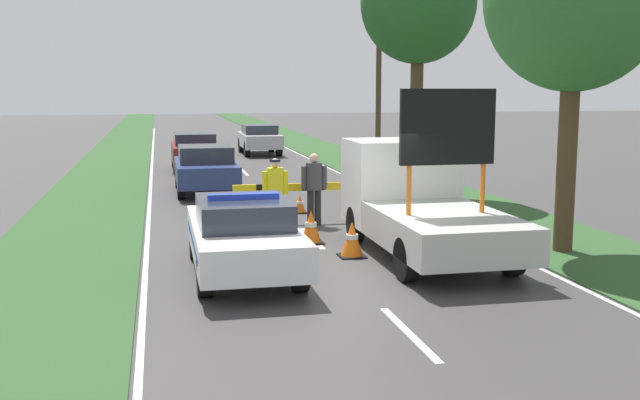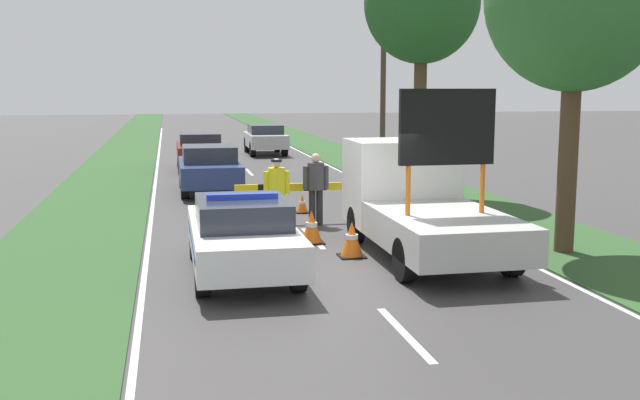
# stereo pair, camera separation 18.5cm
# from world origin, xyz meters

# --- Properties ---
(ground_plane) EXTENTS (160.00, 160.00, 0.00)m
(ground_plane) POSITION_xyz_m (0.00, 0.00, 0.00)
(ground_plane) COLOR #3D3A3A
(lane_markings) EXTENTS (7.23, 66.42, 0.01)m
(lane_markings) POSITION_xyz_m (0.00, 14.86, 0.00)
(lane_markings) COLOR silver
(lane_markings) RESTS_ON ground
(grass_verge_left) EXTENTS (3.06, 120.00, 0.03)m
(grass_verge_left) POSITION_xyz_m (-5.20, 20.00, 0.01)
(grass_verge_left) COLOR #2D5128
(grass_verge_left) RESTS_ON ground
(grass_verge_right) EXTENTS (3.06, 120.00, 0.03)m
(grass_verge_right) POSITION_xyz_m (5.20, 20.00, 0.01)
(grass_verge_right) COLOR #2D5128
(grass_verge_right) RESTS_ON ground
(police_car) EXTENTS (1.79, 4.54, 1.47)m
(police_car) POSITION_xyz_m (-1.83, 0.17, 0.72)
(police_car) COLOR white
(police_car) RESTS_ON ground
(work_truck) EXTENTS (2.21, 5.33, 3.29)m
(work_truck) POSITION_xyz_m (1.83, 1.24, 1.05)
(work_truck) COLOR white
(work_truck) RESTS_ON ground
(road_barrier) EXTENTS (3.39, 0.08, 0.98)m
(road_barrier) POSITION_xyz_m (0.15, 4.95, 0.82)
(road_barrier) COLOR black
(road_barrier) RESTS_ON ground
(police_officer) EXTENTS (0.61, 0.39, 1.69)m
(police_officer) POSITION_xyz_m (-0.65, 4.03, 1.01)
(police_officer) COLOR #191E38
(police_officer) RESTS_ON ground
(pedestrian_civilian) EXTENTS (0.63, 0.40, 1.75)m
(pedestrian_civilian) POSITION_xyz_m (0.37, 4.54, 1.02)
(pedestrian_civilian) COLOR #232326
(pedestrian_civilian) RESTS_ON ground
(traffic_cone_near_police) EXTENTS (0.35, 0.35, 0.49)m
(traffic_cone_near_police) POSITION_xyz_m (0.36, 6.35, 0.24)
(traffic_cone_near_police) COLOR black
(traffic_cone_near_police) RESTS_ON ground
(traffic_cone_centre_front) EXTENTS (0.52, 0.52, 0.71)m
(traffic_cone_centre_front) POSITION_xyz_m (-0.12, 2.51, 0.35)
(traffic_cone_centre_front) COLOR black
(traffic_cone_centre_front) RESTS_ON ground
(traffic_cone_near_truck) EXTENTS (0.52, 0.52, 0.71)m
(traffic_cone_near_truck) POSITION_xyz_m (0.41, 1.06, 0.35)
(traffic_cone_near_truck) COLOR black
(traffic_cone_near_truck) RESTS_ON ground
(traffic_cone_behind_barrier) EXTENTS (0.50, 0.50, 0.69)m
(traffic_cone_behind_barrier) POSITION_xyz_m (-1.97, 4.57, 0.34)
(traffic_cone_behind_barrier) COLOR black
(traffic_cone_behind_barrier) RESTS_ON ground
(queued_car_hatch_blue) EXTENTS (1.85, 4.12, 1.49)m
(queued_car_hatch_blue) POSITION_xyz_m (-1.83, 10.78, 0.77)
(queued_car_hatch_blue) COLOR navy
(queued_car_hatch_blue) RESTS_ON ground
(queued_car_wagon_maroon) EXTENTS (1.76, 4.66, 1.51)m
(queued_car_wagon_maroon) POSITION_xyz_m (-1.86, 17.15, 0.80)
(queued_car_wagon_maroon) COLOR maroon
(queued_car_wagon_maroon) RESTS_ON ground
(queued_car_sedan_silver) EXTENTS (1.79, 4.12, 1.46)m
(queued_car_sedan_silver) POSITION_xyz_m (1.62, 23.82, 0.78)
(queued_car_sedan_silver) COLOR #B2B2B7
(queued_car_sedan_silver) RESTS_ON ground
(roadside_tree_near_right) EXTENTS (3.41, 3.41, 7.56)m
(roadside_tree_near_right) POSITION_xyz_m (4.34, 8.55, 5.72)
(roadside_tree_near_right) COLOR #4C3823
(roadside_tree_near_right) RESTS_ON ground
(utility_pole) EXTENTS (1.20, 0.20, 7.79)m
(utility_pole) POSITION_xyz_m (4.68, 13.65, 4.01)
(utility_pole) COLOR #473828
(utility_pole) RESTS_ON ground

